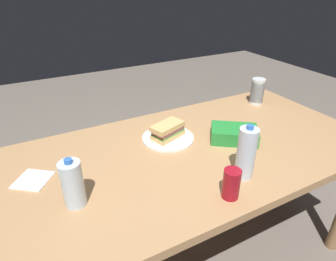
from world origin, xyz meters
The scene contains 10 objects.
ground_plane centered at (0.00, 0.00, 0.00)m, with size 8.00×8.00×0.00m, color #70665B.
dining_table centered at (0.00, 0.00, 0.68)m, with size 1.86×0.91×0.77m.
paper_plate centered at (0.05, -0.14, 0.78)m, with size 0.27×0.27×0.01m, color white.
sandwich centered at (0.05, -0.14, 0.82)m, with size 0.20×0.15×0.08m.
soda_can_red centered at (0.05, 0.36, 0.83)m, with size 0.07×0.07×0.12m, color maroon.
chip_bag centered at (-0.24, 0.03, 0.81)m, with size 0.23×0.15×0.07m, color #268C38.
water_bottle_tall centered at (0.57, 0.12, 0.86)m, with size 0.08×0.08×0.20m.
plastic_cup_stack centered at (-0.68, -0.28, 0.85)m, with size 0.08×0.08×0.17m.
water_bottle_spare centered at (-0.08, 0.28, 0.88)m, with size 0.08×0.08×0.24m.
paper_napkin centered at (0.70, -0.10, 0.77)m, with size 0.13×0.13×0.01m, color white.
Camera 1 is at (0.65, 0.98, 1.52)m, focal length 30.53 mm.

